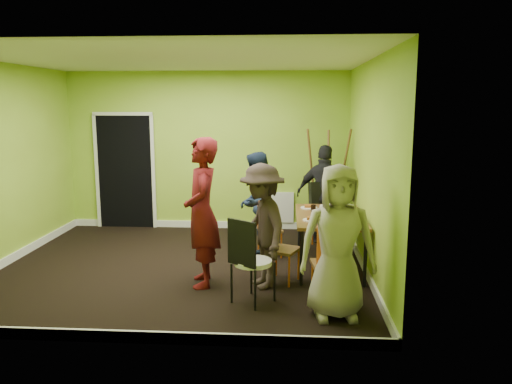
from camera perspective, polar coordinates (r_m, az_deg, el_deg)
ground at (r=7.08m, az=-8.35°, el=-8.46°), size 5.00×5.00×0.00m
room_walls at (r=6.88m, az=-8.68°, el=-0.51°), size 5.04×4.54×2.82m
dining_table at (r=6.84m, az=8.40°, el=-3.07°), size 0.90×1.50×0.75m
chair_left_far at (r=7.37m, az=1.04°, el=-3.71°), size 0.41×0.41×0.86m
chair_left_near at (r=6.35m, az=2.43°, el=-5.75°), size 0.49×0.49×0.90m
chair_back_end at (r=8.01m, az=7.68°, el=-0.99°), size 0.54×0.59×1.01m
chair_front_end at (r=5.61m, az=8.68°, el=-7.58°), size 0.45×0.45×0.97m
chair_bentwood at (r=5.61m, az=-0.80°, el=-7.45°), size 0.54×0.54×0.99m
easel at (r=8.42m, az=8.16°, el=0.90°), size 0.74×0.69×1.84m
plate_near_left at (r=7.23m, az=6.06°, el=-1.80°), size 0.24×0.24×0.01m
plate_near_right at (r=6.48m, az=6.40°, el=-3.21°), size 0.24×0.24×0.01m
plate_far_back at (r=7.31m, az=8.24°, el=-1.72°), size 0.25×0.25×0.01m
plate_far_front at (r=6.23m, az=9.01°, el=-3.81°), size 0.22×0.22×0.01m
plate_wall_back at (r=7.03m, az=9.93°, el=-2.24°), size 0.24×0.24×0.01m
plate_wall_front at (r=6.67m, az=10.78°, el=-2.93°), size 0.22×0.22×0.01m
thermos at (r=6.83m, az=8.21°, el=-1.63°), size 0.06×0.06×0.23m
blue_bottle at (r=6.56m, az=10.53°, el=-2.33°), size 0.08×0.08×0.20m
orange_bottle at (r=6.91m, az=7.67°, el=-2.13°), size 0.04×0.04×0.07m
glass_mid at (r=7.02m, az=6.57°, el=-1.84°), size 0.07×0.07×0.09m
glass_back at (r=7.25m, az=8.75°, el=-1.54°), size 0.06×0.06×0.09m
glass_front at (r=6.43m, az=9.37°, el=-2.99°), size 0.06×0.06×0.10m
cup_a at (r=6.60m, az=7.58°, el=-2.60°), size 0.13×0.13×0.10m
cup_b at (r=6.93m, az=9.15°, el=-2.03°), size 0.11×0.11×0.10m
person_standing at (r=6.15m, az=-6.20°, el=-2.35°), size 0.57×0.75×1.84m
person_left_far at (r=7.48m, az=-0.01°, el=-1.27°), size 0.76×0.87×1.53m
person_left_near at (r=6.08m, az=0.71°, el=-3.93°), size 0.92×1.14×1.53m
person_back_end at (r=8.10m, az=7.90°, el=-0.27°), size 1.01×0.64×1.59m
person_front_end at (r=5.27m, az=9.31°, el=-5.67°), size 0.84×0.59×1.64m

